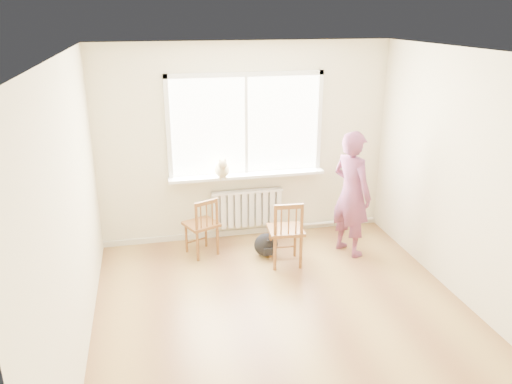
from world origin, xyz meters
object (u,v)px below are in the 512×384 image
chair_right (286,233)px  person (352,194)px  chair_left (203,227)px  cat (222,169)px  backpack (266,245)px

chair_right → person: person is taller
chair_right → person: 1.01m
chair_left → chair_right: bearing=129.5°
chair_left → person: bearing=146.8°
chair_left → chair_right: (0.99, -0.50, 0.04)m
chair_right → cat: size_ratio=1.90×
chair_left → backpack: size_ratio=2.53×
chair_right → backpack: size_ratio=2.75×
person → backpack: 1.30m
chair_right → cat: 1.24m
chair_left → chair_right: 1.11m
chair_right → person: size_ratio=0.53×
backpack → chair_right: bearing=-57.5°
chair_right → backpack: bearing=-53.4°
cat → chair_right: bearing=-47.2°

